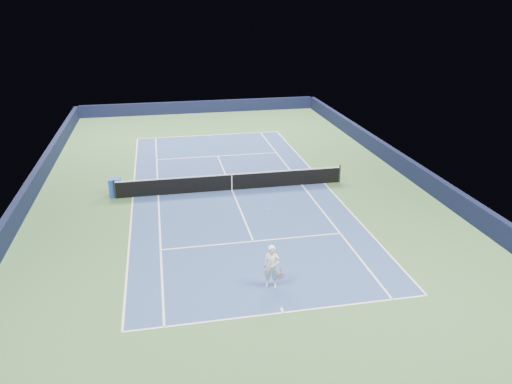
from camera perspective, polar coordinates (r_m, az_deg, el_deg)
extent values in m
plane|color=#375B31|center=(28.31, -2.77, 0.23)|extent=(40.00, 40.00, 0.00)
cube|color=black|center=(47.07, -6.49, 9.64)|extent=(22.00, 0.35, 1.10)
cube|color=black|center=(31.45, 17.12, 2.57)|extent=(0.35, 40.00, 1.10)
cube|color=black|center=(28.72, -24.66, -0.33)|extent=(0.35, 40.00, 1.10)
cube|color=navy|center=(28.30, -2.77, 0.23)|extent=(10.97, 23.77, 0.01)
cube|color=white|center=(39.51, -5.39, 6.50)|extent=(10.97, 0.08, 0.00)
cube|color=white|center=(17.99, 3.13, -13.60)|extent=(10.97, 0.08, 0.00)
cube|color=white|center=(29.54, 7.81, 1.01)|extent=(0.08, 23.77, 0.00)
cube|color=white|center=(28.10, -13.90, -0.57)|extent=(0.08, 23.77, 0.00)
cube|color=white|center=(29.14, 5.25, 0.83)|extent=(0.08, 23.77, 0.00)
cube|color=white|center=(28.05, -11.11, -0.37)|extent=(0.08, 23.77, 0.00)
cube|color=white|center=(34.28, -4.39, 4.12)|extent=(8.23, 0.08, 0.00)
cube|color=white|center=(22.56, -0.30, -5.65)|extent=(8.23, 0.08, 0.00)
cube|color=white|center=(28.30, -2.77, 0.24)|extent=(0.08, 12.80, 0.00)
cube|color=white|center=(39.37, -5.37, 6.44)|extent=(0.08, 0.30, 0.00)
cube|color=white|center=(18.10, 3.01, -13.33)|extent=(0.08, 0.30, 0.00)
cylinder|color=black|center=(27.98, -15.86, 0.29)|extent=(0.10, 0.10, 1.07)
cylinder|color=black|center=(29.66, 9.53, 2.08)|extent=(0.10, 0.10, 1.07)
cube|color=black|center=(28.14, -2.79, 1.09)|extent=(12.80, 0.03, 0.91)
cube|color=white|center=(27.97, -2.81, 2.02)|extent=(12.80, 0.04, 0.06)
cube|color=white|center=(28.14, -2.79, 1.09)|extent=(0.05, 0.04, 0.91)
cube|color=#1D45B0|center=(28.32, -15.81, 0.51)|extent=(0.64, 0.58, 1.02)
cube|color=white|center=(28.32, -15.21, 0.44)|extent=(0.08, 0.45, 0.45)
imported|color=white|center=(18.92, 1.82, -8.52)|extent=(0.73, 0.59, 1.72)
cylinder|color=#C982A1|center=(19.03, 2.80, -8.93)|extent=(0.03, 0.03, 0.28)
cylinder|color=black|center=(19.15, 2.79, -9.55)|extent=(0.28, 0.02, 0.28)
cylinder|color=pink|center=(19.15, 2.79, -9.55)|extent=(0.30, 0.03, 0.30)
sphere|color=#C4D92E|center=(18.93, 1.51, -1.95)|extent=(0.07, 0.07, 0.07)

